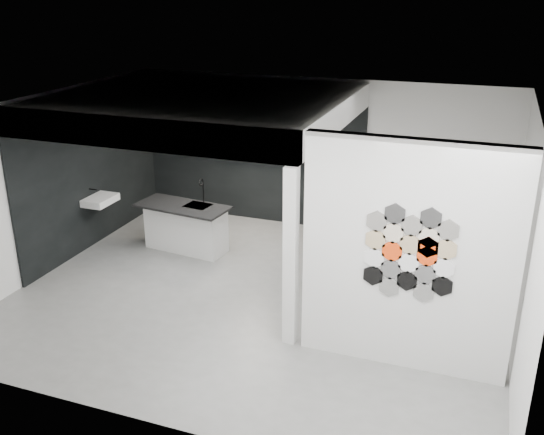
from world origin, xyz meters
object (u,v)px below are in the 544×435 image
Objects in this scene: kitchen_island at (186,226)px; bottle_dark at (241,150)px; wall_basin at (100,200)px; stockpot at (207,146)px; utensil_cup at (209,148)px; partition_panel at (408,258)px; kettle at (290,155)px; glass_vase at (323,158)px; glass_bowl at (323,159)px.

bottle_dark reaches higher than kitchen_island.
wall_basin is 1.55m from kitchen_island.
stockpot reaches higher than utensil_cup.
wall_basin is 5.43× the size of utensil_cup.
utensil_cup is (-4.36, 3.87, -0.02)m from partition_panel.
kettle is 1.66m from utensil_cup.
stockpot is at bearing 178.37° from kettle.
bottle_dark is (-3.68, 3.87, -0.00)m from partition_panel.
stockpot is (1.06, 2.07, 0.55)m from wall_basin.
utensil_cup is (-2.29, 0.00, -0.02)m from glass_vase.
stockpot is at bearing 138.74° from partition_panel.
partition_panel is 5.83m from utensil_cup.
bottle_dark is (1.78, 2.07, 0.55)m from wall_basin.
utensil_cup is (1.10, 2.07, 0.53)m from wall_basin.
partition_panel is 4.65m from kitchen_island.
utensil_cup is at bearing 138.47° from partition_panel.
kettle is at bearing 0.00° from bottle_dark.
bottle_dark is at bearing 85.60° from kitchen_island.
partition_panel is at bearing -61.77° from glass_bowl.
partition_panel is 18.04× the size of bottle_dark.
kitchen_island is 2.76m from glass_bowl.
partition_panel is 17.82× the size of glass_bowl.
kettle is 0.63m from glass_bowl.
glass_vase is (2.33, 0.00, -0.01)m from stockpot.
kettle is 0.97m from bottle_dark.
partition_panel is 4.39m from glass_bowl.
partition_panel reaches higher than bottle_dark.
wall_basin is at bearing -148.65° from glass_vase.
bottle_dark is at bearing 178.37° from kettle.
glass_bowl reaches higher than wall_basin.
partition_panel reaches higher than glass_bowl.
utensil_cup is (-2.29, 0.00, -0.00)m from glass_bowl.
glass_bowl is 2.29m from utensil_cup.
kitchen_island is 8.47× the size of stockpot.
stockpot is at bearing 180.00° from glass_bowl.
bottle_dark is (-1.61, 0.00, 0.02)m from glass_bowl.
glass_vase is (-2.08, 3.87, -0.01)m from partition_panel.
glass_vase reaches higher than glass_bowl.
wall_basin is 3.49m from kettle.
stockpot is 1.77× the size of utensil_cup.
glass_bowl is 0.01m from glass_vase.
kettle is 1.02× the size of glass_bowl.
kettle reaches higher than wall_basin.
stockpot reaches higher than kettle.
utensil_cup is at bearing 107.98° from kitchen_island.
wall_basin is 3.74× the size of kettle.
glass_bowl is at bearing 31.35° from wall_basin.
kitchen_island is (1.45, 0.34, -0.42)m from wall_basin.
stockpot reaches higher than kitchen_island.
utensil_cup is at bearing 180.00° from glass_vase.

